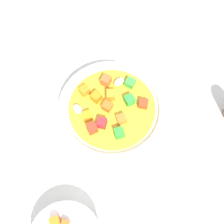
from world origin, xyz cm
name	(u,v)px	position (x,y,z in cm)	size (l,w,h in cm)	color
ground_plane	(112,119)	(0.00, 0.00, -1.00)	(140.00, 140.00, 2.00)	silver
soup_bowl_main	(112,111)	(0.01, -0.01, 2.98)	(19.98, 19.98, 6.70)	white
spoon	(153,69)	(-9.71, -10.19, 0.47)	(16.30, 13.84, 1.04)	silver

